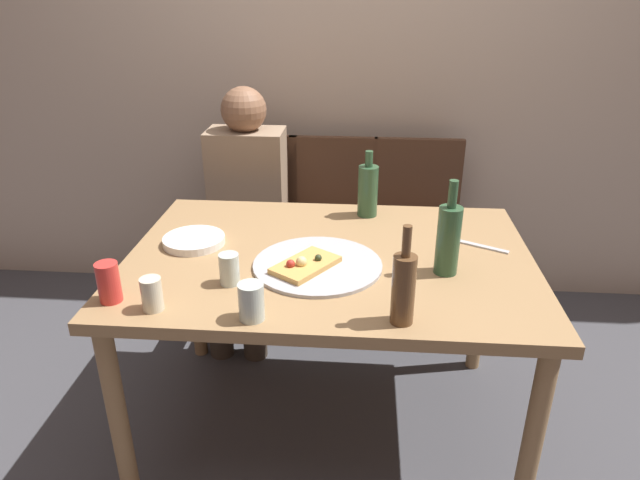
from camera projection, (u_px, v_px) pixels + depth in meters
name	position (u px, v px, depth m)	size (l,w,h in m)	color
ground_plane	(328.00, 423.00, 2.26)	(8.00, 8.00, 0.00)	#424247
back_wall	(346.00, 47.00, 2.81)	(6.00, 0.10, 2.60)	#BCA893
dining_table	(329.00, 275.00, 1.98)	(1.38, 0.97, 0.75)	#99754C
pizza_tray	(318.00, 265.00, 1.87)	(0.43, 0.43, 0.01)	#ADADB2
pizza_slice_last	(305.00, 265.00, 1.83)	(0.23, 0.25, 0.05)	tan
wine_bottle	(368.00, 190.00, 2.23)	(0.08, 0.08, 0.26)	#2D5133
beer_bottle	(404.00, 287.00, 1.52)	(0.06, 0.06, 0.29)	brown
water_bottle	(448.00, 238.00, 1.78)	(0.08, 0.08, 0.31)	#2D5133
tumbler_near	(152.00, 294.00, 1.61)	(0.06, 0.06, 0.10)	beige
tumbler_far	(251.00, 302.00, 1.56)	(0.07, 0.07, 0.11)	#B7C6BC
wine_glass	(229.00, 269.00, 1.74)	(0.06, 0.06, 0.10)	#B7C6BC
soda_can	(109.00, 282.00, 1.65)	(0.07, 0.07, 0.12)	red
plate_stack	(194.00, 240.00, 2.02)	(0.22, 0.22, 0.03)	white
table_knife	(478.00, 245.00, 2.01)	(0.22, 0.02, 0.01)	#B7B7BC
chair_left	(252.00, 216.00, 2.88)	(0.44, 0.44, 0.90)	#472D1E
chair_middle	(331.00, 219.00, 2.85)	(0.44, 0.44, 0.90)	#472D1E
chair_right	(416.00, 221.00, 2.82)	(0.44, 0.44, 0.90)	#472D1E
guest_in_sweater	(245.00, 203.00, 2.69)	(0.36, 0.56, 1.17)	#937A60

